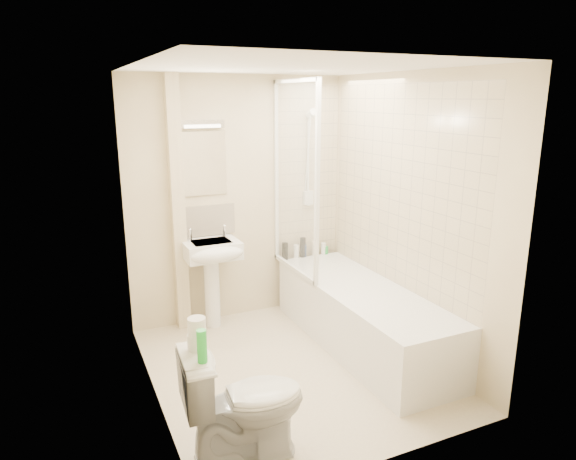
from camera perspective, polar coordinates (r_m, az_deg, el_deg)
name	(u,v)px	position (r m, az deg, el deg)	size (l,w,h in m)	color
floor	(292,368)	(4.42, 0.42, -15.09)	(2.50, 2.50, 0.00)	beige
wall_back	(239,200)	(5.10, -5.51, 3.32)	(2.20, 0.02, 2.40)	beige
wall_left	(147,245)	(3.66, -15.36, -1.67)	(0.02, 2.50, 2.40)	beige
wall_right	(408,216)	(4.53, 13.16, 1.57)	(0.02, 2.50, 2.40)	beige
ceiling	(292,67)	(3.85, 0.49, 17.70)	(2.20, 2.50, 0.02)	white
tile_back	(307,173)	(5.34, 2.13, 6.33)	(0.70, 0.01, 1.75)	beige
tile_right	(400,188)	(4.57, 12.36, 4.60)	(0.01, 2.10, 1.75)	beige
pipe_boxing	(178,207)	(4.88, -12.17, 2.54)	(0.12, 0.12, 2.40)	beige
splashback	(205,221)	(5.03, -9.23, 1.04)	(0.60, 0.01, 0.30)	beige
mirror	(202,164)	(4.93, -9.48, 7.27)	(0.46, 0.01, 0.60)	white
strip_light	(201,124)	(4.87, -9.59, 11.56)	(0.42, 0.07, 0.07)	silver
bathtub	(362,316)	(4.71, 8.26, -9.39)	(0.70, 2.10, 0.55)	white
shower_screen	(295,179)	(4.79, 0.75, 5.70)	(0.04, 0.92, 1.80)	white
shower_fixture	(309,162)	(5.28, 2.35, 7.56)	(0.10, 0.16, 0.99)	white
pedestal_sink	(213,260)	(4.91, -8.35, -3.31)	(0.51, 0.48, 0.99)	white
bottle_black_a	(285,251)	(5.32, -0.34, -2.36)	(0.06, 0.06, 0.18)	black
bottle_white_a	(296,251)	(5.38, 0.93, -2.39)	(0.05, 0.05, 0.14)	white
bottle_black_b	(303,247)	(5.40, 1.66, -1.94)	(0.06, 0.06, 0.21)	black
bottle_blue	(304,251)	(5.42, 1.77, -2.32)	(0.06, 0.06, 0.13)	navy
bottle_cream	(315,248)	(5.47, 3.04, -2.04)	(0.07, 0.07, 0.15)	beige
bottle_white_b	(323,249)	(5.52, 3.95, -2.07)	(0.05, 0.05, 0.12)	white
bottle_green	(325,250)	(5.54, 4.18, -2.24)	(0.06, 0.06, 0.08)	green
toilet	(244,402)	(3.32, -4.90, -18.52)	(0.77, 0.48, 0.76)	white
toilet_roll_lower	(196,342)	(3.11, -10.18, -12.14)	(0.10, 0.10, 0.10)	white
toilet_roll_upper	(197,326)	(3.06, -10.10, -10.50)	(0.11, 0.11, 0.10)	white
green_bottle	(202,346)	(2.94, -9.54, -12.61)	(0.06, 0.06, 0.19)	green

